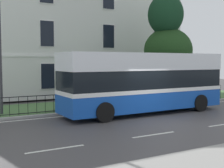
{
  "coord_description": "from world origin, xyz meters",
  "views": [
    {
      "loc": [
        -9.05,
        -11.15,
        2.88
      ],
      "look_at": [
        -0.87,
        3.63,
        1.59
      ],
      "focal_mm": 48.2,
      "sensor_mm": 36.0,
      "label": 1
    }
  ],
  "objects_px": {
    "georgian_townhouse": "(59,26)",
    "evergreen_tree": "(168,60)",
    "single_decker_bus": "(145,82)",
    "street_lamp_post": "(0,30)",
    "litter_bin": "(63,99)"
  },
  "relations": [
    {
      "from": "georgian_townhouse",
      "to": "single_decker_bus",
      "type": "relative_size",
      "value": 2.11
    },
    {
      "from": "street_lamp_post",
      "to": "single_decker_bus",
      "type": "bearing_deg",
      "value": -21.42
    },
    {
      "from": "georgian_townhouse",
      "to": "evergreen_tree",
      "type": "bearing_deg",
      "value": -57.31
    },
    {
      "from": "single_decker_bus",
      "to": "georgian_townhouse",
      "type": "bearing_deg",
      "value": 92.03
    },
    {
      "from": "evergreen_tree",
      "to": "street_lamp_post",
      "type": "height_order",
      "value": "street_lamp_post"
    },
    {
      "from": "georgian_townhouse",
      "to": "litter_bin",
      "type": "distance_m",
      "value": 11.7
    },
    {
      "from": "single_decker_bus",
      "to": "street_lamp_post",
      "type": "bearing_deg",
      "value": 157.37
    },
    {
      "from": "georgian_townhouse",
      "to": "street_lamp_post",
      "type": "height_order",
      "value": "georgian_townhouse"
    },
    {
      "from": "georgian_townhouse",
      "to": "street_lamp_post",
      "type": "bearing_deg",
      "value": -124.31
    },
    {
      "from": "evergreen_tree",
      "to": "litter_bin",
      "type": "xyz_separation_m",
      "value": [
        -8.63,
        -1.52,
        -2.21
      ]
    },
    {
      "from": "evergreen_tree",
      "to": "single_decker_bus",
      "type": "height_order",
      "value": "evergreen_tree"
    },
    {
      "from": "georgian_townhouse",
      "to": "evergreen_tree",
      "type": "height_order",
      "value": "georgian_townhouse"
    },
    {
      "from": "evergreen_tree",
      "to": "single_decker_bus",
      "type": "distance_m",
      "value": 6.16
    },
    {
      "from": "georgian_townhouse",
      "to": "single_decker_bus",
      "type": "height_order",
      "value": "georgian_townhouse"
    },
    {
      "from": "georgian_townhouse",
      "to": "evergreen_tree",
      "type": "distance_m",
      "value": 10.47
    }
  ]
}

